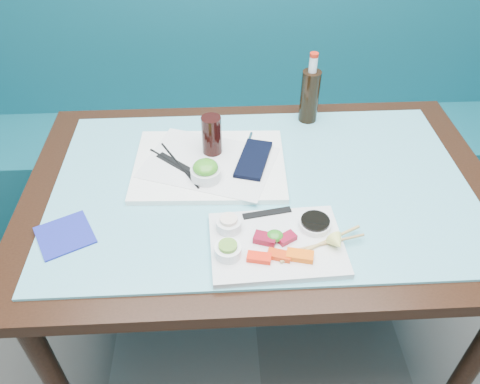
{
  "coord_description": "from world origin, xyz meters",
  "views": [
    {
      "loc": [
        -0.12,
        0.4,
        1.66
      ],
      "look_at": [
        -0.07,
        1.37,
        0.8
      ],
      "focal_mm": 35.0,
      "sensor_mm": 36.0,
      "label": 1
    }
  ],
  "objects_px": {
    "cola_glass": "(212,135)",
    "blue_napkin": "(65,235)",
    "seaweed_bowl": "(206,174)",
    "booth_bench": "(244,131)",
    "cola_bottle_body": "(310,96)",
    "sashimi_plate": "(277,244)",
    "serving_tray": "(210,165)",
    "dining_table": "(261,206)"
  },
  "relations": [
    {
      "from": "serving_tray",
      "to": "blue_napkin",
      "type": "height_order",
      "value": "serving_tray"
    },
    {
      "from": "cola_bottle_body",
      "to": "sashimi_plate",
      "type": "bearing_deg",
      "value": -106.41
    },
    {
      "from": "booth_bench",
      "to": "sashimi_plate",
      "type": "height_order",
      "value": "booth_bench"
    },
    {
      "from": "cola_glass",
      "to": "cola_bottle_body",
      "type": "xyz_separation_m",
      "value": [
        0.33,
        0.2,
        0.01
      ]
    },
    {
      "from": "cola_glass",
      "to": "cola_bottle_body",
      "type": "distance_m",
      "value": 0.39
    },
    {
      "from": "cola_glass",
      "to": "seaweed_bowl",
      "type": "bearing_deg",
      "value": -98.75
    },
    {
      "from": "dining_table",
      "to": "blue_napkin",
      "type": "bearing_deg",
      "value": -161.02
    },
    {
      "from": "dining_table",
      "to": "sashimi_plate",
      "type": "xyz_separation_m",
      "value": [
        0.02,
        -0.25,
        0.1
      ]
    },
    {
      "from": "seaweed_bowl",
      "to": "cola_bottle_body",
      "type": "relative_size",
      "value": 0.49
    },
    {
      "from": "seaweed_bowl",
      "to": "booth_bench",
      "type": "bearing_deg",
      "value": 78.86
    },
    {
      "from": "cola_glass",
      "to": "blue_napkin",
      "type": "height_order",
      "value": "cola_glass"
    },
    {
      "from": "seaweed_bowl",
      "to": "cola_bottle_body",
      "type": "bearing_deg",
      "value": 42.83
    },
    {
      "from": "blue_napkin",
      "to": "seaweed_bowl",
      "type": "bearing_deg",
      "value": 27.71
    },
    {
      "from": "dining_table",
      "to": "seaweed_bowl",
      "type": "height_order",
      "value": "seaweed_bowl"
    },
    {
      "from": "sashimi_plate",
      "to": "serving_tray",
      "type": "bearing_deg",
      "value": 114.47
    },
    {
      "from": "seaweed_bowl",
      "to": "dining_table",
      "type": "bearing_deg",
      "value": -3.86
    },
    {
      "from": "booth_bench",
      "to": "cola_glass",
      "type": "relative_size",
      "value": 23.8
    },
    {
      "from": "serving_tray",
      "to": "seaweed_bowl",
      "type": "xyz_separation_m",
      "value": [
        -0.01,
        -0.07,
        0.03
      ]
    },
    {
      "from": "cola_glass",
      "to": "cola_bottle_body",
      "type": "bearing_deg",
      "value": 30.63
    },
    {
      "from": "dining_table",
      "to": "seaweed_bowl",
      "type": "bearing_deg",
      "value": 176.14
    },
    {
      "from": "cola_bottle_body",
      "to": "dining_table",
      "type": "bearing_deg",
      "value": -119.32
    },
    {
      "from": "booth_bench",
      "to": "seaweed_bowl",
      "type": "distance_m",
      "value": 0.94
    },
    {
      "from": "booth_bench",
      "to": "seaweed_bowl",
      "type": "height_order",
      "value": "booth_bench"
    },
    {
      "from": "cola_bottle_body",
      "to": "serving_tray",
      "type": "bearing_deg",
      "value": -143.68
    },
    {
      "from": "seaweed_bowl",
      "to": "cola_glass",
      "type": "xyz_separation_m",
      "value": [
        0.02,
        0.13,
        0.05
      ]
    },
    {
      "from": "serving_tray",
      "to": "blue_napkin",
      "type": "xyz_separation_m",
      "value": [
        -0.38,
        -0.27,
        -0.01
      ]
    },
    {
      "from": "sashimi_plate",
      "to": "blue_napkin",
      "type": "height_order",
      "value": "sashimi_plate"
    },
    {
      "from": "sashimi_plate",
      "to": "cola_bottle_body",
      "type": "height_order",
      "value": "cola_bottle_body"
    },
    {
      "from": "sashimi_plate",
      "to": "blue_napkin",
      "type": "distance_m",
      "value": 0.55
    },
    {
      "from": "booth_bench",
      "to": "sashimi_plate",
      "type": "xyz_separation_m",
      "value": [
        0.02,
        -1.09,
        0.39
      ]
    },
    {
      "from": "serving_tray",
      "to": "cola_glass",
      "type": "distance_m",
      "value": 0.09
    },
    {
      "from": "booth_bench",
      "to": "dining_table",
      "type": "bearing_deg",
      "value": -90.0
    },
    {
      "from": "booth_bench",
      "to": "dining_table",
      "type": "height_order",
      "value": "booth_bench"
    },
    {
      "from": "cola_bottle_body",
      "to": "blue_napkin",
      "type": "height_order",
      "value": "cola_bottle_body"
    },
    {
      "from": "booth_bench",
      "to": "cola_glass",
      "type": "distance_m",
      "value": 0.85
    },
    {
      "from": "booth_bench",
      "to": "serving_tray",
      "type": "bearing_deg",
      "value": -101.48
    },
    {
      "from": "sashimi_plate",
      "to": "cola_glass",
      "type": "xyz_separation_m",
      "value": [
        -0.16,
        0.39,
        0.07
      ]
    },
    {
      "from": "blue_napkin",
      "to": "dining_table",
      "type": "bearing_deg",
      "value": 18.98
    },
    {
      "from": "sashimi_plate",
      "to": "seaweed_bowl",
      "type": "relative_size",
      "value": 3.75
    },
    {
      "from": "serving_tray",
      "to": "cola_bottle_body",
      "type": "xyz_separation_m",
      "value": [
        0.34,
        0.25,
        0.08
      ]
    },
    {
      "from": "sashimi_plate",
      "to": "seaweed_bowl",
      "type": "bearing_deg",
      "value": 122.22
    },
    {
      "from": "serving_tray",
      "to": "seaweed_bowl",
      "type": "distance_m",
      "value": 0.08
    }
  ]
}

